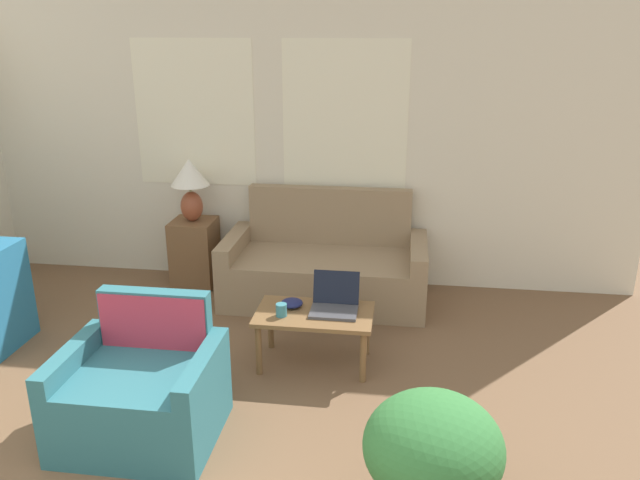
# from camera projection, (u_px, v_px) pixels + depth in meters

# --- Properties ---
(wall_back) EXTENTS (6.46, 0.06, 2.60)m
(wall_back) POSITION_uv_depth(u_px,v_px,m) (278.00, 142.00, 5.63)
(wall_back) COLOR silver
(wall_back) RESTS_ON ground_plane
(couch) EXTENTS (1.74, 0.84, 0.93)m
(couch) POSITION_uv_depth(u_px,v_px,m) (326.00, 268.00, 5.49)
(couch) COLOR #937A5B
(couch) RESTS_ON ground_plane
(armchair) EXTENTS (0.88, 0.73, 0.80)m
(armchair) POSITION_uv_depth(u_px,v_px,m) (144.00, 393.00, 3.65)
(armchair) COLOR #2D6B75
(armchair) RESTS_ON ground_plane
(side_table) EXTENTS (0.39, 0.39, 0.62)m
(side_table) POSITION_uv_depth(u_px,v_px,m) (195.00, 253.00, 5.77)
(side_table) COLOR brown
(side_table) RESTS_ON ground_plane
(table_lamp) EXTENTS (0.34, 0.34, 0.57)m
(table_lamp) POSITION_uv_depth(u_px,v_px,m) (190.00, 182.00, 5.55)
(table_lamp) COLOR brown
(table_lamp) RESTS_ON side_table
(coffee_table) EXTENTS (0.82, 0.49, 0.40)m
(coffee_table) POSITION_uv_depth(u_px,v_px,m) (314.00, 319.00, 4.37)
(coffee_table) COLOR brown
(coffee_table) RESTS_ON ground_plane
(laptop) EXTENTS (0.33, 0.30, 0.25)m
(laptop) POSITION_uv_depth(u_px,v_px,m) (335.00, 302.00, 4.37)
(laptop) COLOR #47474C
(laptop) RESTS_ON coffee_table
(cup_navy) EXTENTS (0.08, 0.08, 0.09)m
(cup_navy) POSITION_uv_depth(u_px,v_px,m) (281.00, 310.00, 4.28)
(cup_navy) COLOR teal
(cup_navy) RESTS_ON coffee_table
(snack_bowl) EXTENTS (0.16, 0.16, 0.05)m
(snack_bowl) POSITION_uv_depth(u_px,v_px,m) (292.00, 303.00, 4.43)
(snack_bowl) COLOR #191E4C
(snack_bowl) RESTS_ON coffee_table
(potted_plant) EXTENTS (0.64, 0.64, 0.73)m
(potted_plant) POSITION_uv_depth(u_px,v_px,m) (432.00, 455.00, 2.84)
(potted_plant) COLOR #4C4C4C
(potted_plant) RESTS_ON ground_plane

